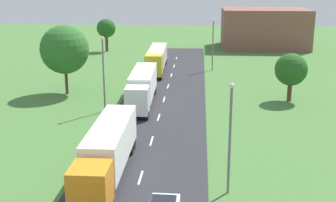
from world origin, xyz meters
The scene contains 10 objects.
truck_second centered at (-2.42, 32.29, 2.16)m, with size 2.56×13.44×3.69m.
truck_third centered at (-2.38, 52.20, 2.18)m, with size 2.83×13.17×3.72m.
truck_fourth centered at (-2.51, 71.46, 2.08)m, with size 2.78×14.64×3.52m.
lamppost_second centered at (6.35, 30.27, 4.39)m, with size 0.36×0.36×7.84m.
lamppost_third centered at (-6.16, 48.97, 4.64)m, with size 0.36×0.36×8.33m.
lamppost_fourth centered at (6.23, 72.50, 4.51)m, with size 0.36×0.36×8.07m.
tree_birch centered at (-12.59, 56.34, 5.68)m, with size 6.06×6.06×8.71m.
tree_maple centered at (15.03, 54.87, 3.82)m, with size 3.84×3.84×5.78m.
tree_pine centered at (-14.26, 89.91, 4.53)m, with size 3.70×3.70×6.45m.
distant_building centered at (17.52, 97.45, 4.00)m, with size 17.40×12.85×8.01m, color brown.
Camera 1 is at (4.23, 1.47, 14.54)m, focal length 48.42 mm.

